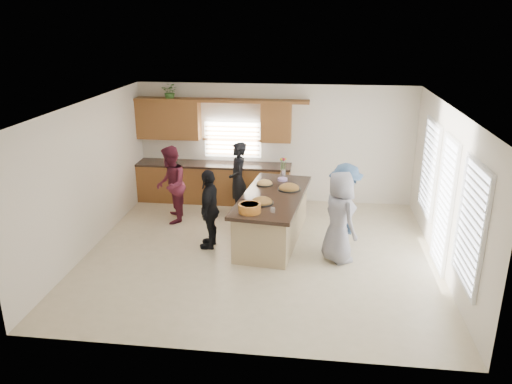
# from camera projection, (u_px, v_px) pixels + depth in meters

# --- Properties ---
(floor) EXTENTS (6.50, 6.50, 0.00)m
(floor) POSITION_uv_depth(u_px,v_px,m) (260.00, 253.00, 9.46)
(floor) COLOR beige
(floor) RESTS_ON ground
(room_shell) EXTENTS (6.52, 6.02, 2.81)m
(room_shell) POSITION_uv_depth(u_px,v_px,m) (260.00, 157.00, 8.83)
(room_shell) COLOR silver
(room_shell) RESTS_ON ground
(back_cabinetry) EXTENTS (4.08, 0.66, 2.46)m
(back_cabinetry) POSITION_uv_depth(u_px,v_px,m) (212.00, 165.00, 11.89)
(back_cabinetry) COLOR brown
(back_cabinetry) RESTS_ON ground
(right_wall_glazing) EXTENTS (0.06, 4.00, 2.25)m
(right_wall_glazing) POSITION_uv_depth(u_px,v_px,m) (446.00, 196.00, 8.52)
(right_wall_glazing) COLOR white
(right_wall_glazing) RESTS_ON ground
(island) EXTENTS (1.45, 2.81, 0.95)m
(island) POSITION_uv_depth(u_px,v_px,m) (273.00, 218.00, 9.93)
(island) COLOR tan
(island) RESTS_ON ground
(platter_front) EXTENTS (0.44, 0.44, 0.18)m
(platter_front) POSITION_uv_depth(u_px,v_px,m) (262.00, 202.00, 9.30)
(platter_front) COLOR black
(platter_front) RESTS_ON island
(platter_mid) EXTENTS (0.46, 0.46, 0.19)m
(platter_mid) POSITION_uv_depth(u_px,v_px,m) (289.00, 188.00, 10.05)
(platter_mid) COLOR black
(platter_mid) RESTS_ON island
(platter_back) EXTENTS (0.36, 0.36, 0.15)m
(platter_back) POSITION_uv_depth(u_px,v_px,m) (265.00, 183.00, 10.34)
(platter_back) COLOR black
(platter_back) RESTS_ON island
(salad_bowl) EXTENTS (0.40, 0.40, 0.16)m
(salad_bowl) POSITION_uv_depth(u_px,v_px,m) (250.00, 208.00, 8.86)
(salad_bowl) COLOR #C67024
(salad_bowl) RESTS_ON island
(clear_cup) EXTENTS (0.08, 0.08, 0.09)m
(clear_cup) POSITION_uv_depth(u_px,v_px,m) (273.00, 210.00, 8.86)
(clear_cup) COLOR white
(clear_cup) RESTS_ON island
(plate_stack) EXTENTS (0.20, 0.20, 0.05)m
(plate_stack) POSITION_uv_depth(u_px,v_px,m) (283.00, 179.00, 10.61)
(plate_stack) COLOR #BA97DB
(plate_stack) RESTS_ON island
(flower_vase) EXTENTS (0.14, 0.14, 0.41)m
(flower_vase) POSITION_uv_depth(u_px,v_px,m) (283.00, 166.00, 10.85)
(flower_vase) COLOR silver
(flower_vase) RESTS_ON island
(potted_plant) EXTENTS (0.39, 0.35, 0.41)m
(potted_plant) POSITION_uv_depth(u_px,v_px,m) (170.00, 92.00, 11.52)
(potted_plant) COLOR #457A31
(potted_plant) RESTS_ON back_cabinetry
(woman_left_back) EXTENTS (0.56, 0.71, 1.70)m
(woman_left_back) POSITION_uv_depth(u_px,v_px,m) (238.00, 180.00, 10.92)
(woman_left_back) COLOR black
(woman_left_back) RESTS_ON ground
(woman_left_mid) EXTENTS (0.79, 0.93, 1.68)m
(woman_left_mid) POSITION_uv_depth(u_px,v_px,m) (171.00, 185.00, 10.69)
(woman_left_mid) COLOR maroon
(woman_left_mid) RESTS_ON ground
(woman_left_front) EXTENTS (0.39, 0.92, 1.56)m
(woman_left_front) POSITION_uv_depth(u_px,v_px,m) (210.00, 209.00, 9.51)
(woman_left_front) COLOR black
(woman_left_front) RESTS_ON ground
(woman_right_back) EXTENTS (0.74, 1.16, 1.70)m
(woman_right_back) POSITION_uv_depth(u_px,v_px,m) (344.00, 207.00, 9.39)
(woman_right_back) COLOR #365377
(woman_right_back) RESTS_ON ground
(woman_right_front) EXTENTS (0.88, 0.99, 1.70)m
(woman_right_front) POSITION_uv_depth(u_px,v_px,m) (339.00, 217.00, 8.93)
(woman_right_front) COLOR gray
(woman_right_front) RESTS_ON ground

